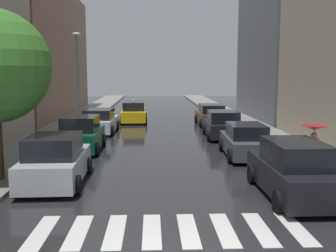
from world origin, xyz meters
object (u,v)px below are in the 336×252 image
object	(u,v)px
parked_car_left_nearest	(55,161)
parked_car_left_third	(100,122)
parked_car_right_second	(245,141)
taxi_midroad	(134,113)
parked_car_left_second	(81,135)
parked_car_right_nearest	(293,171)
parked_car_right_fourth	(211,115)
pedestrian_foreground	(314,139)
lamp_post_left	(77,73)
parked_car_right_third	(223,125)

from	to	relation	value
parked_car_left_nearest	parked_car_left_third	world-z (taller)	parked_car_left_nearest
parked_car_right_second	taxi_midroad	xyz separation A→B (m)	(-5.74, 13.50, 0.03)
parked_car_left_nearest	parked_car_left_second	distance (m)	5.96
parked_car_right_nearest	taxi_midroad	xyz separation A→B (m)	(-5.84, 19.50, -0.07)
parked_car_left_nearest	parked_car_right_fourth	bearing A→B (deg)	-27.97
parked_car_left_nearest	pedestrian_foreground	xyz separation A→B (m)	(9.25, 0.29, 0.69)
parked_car_left_second	parked_car_right_fourth	xyz separation A→B (m)	(7.92, 9.62, -0.08)
parked_car_right_fourth	parked_car_left_third	bearing A→B (deg)	113.87
parked_car_left_second	parked_car_right_second	distance (m)	8.02
lamp_post_left	parked_car_left_second	bearing A→B (deg)	-78.90
parked_car_right_nearest	parked_car_right_fourth	size ratio (longest dim) A/B	0.98
parked_car_right_nearest	parked_car_left_second	bearing A→B (deg)	45.92
parked_car_left_third	taxi_midroad	xyz separation A→B (m)	(1.97, 5.66, 0.03)
parked_car_right_second	parked_car_right_fourth	distance (m)	11.33
parked_car_left_nearest	pedestrian_foreground	world-z (taller)	pedestrian_foreground
parked_car_left_second	parked_car_right_nearest	distance (m)	11.06
parked_car_right_fourth	lamp_post_left	bearing A→B (deg)	98.48
parked_car_left_second	taxi_midroad	bearing A→B (deg)	-9.88
taxi_midroad	parked_car_right_second	bearing A→B (deg)	-158.32
parked_car_left_third	parked_car_right_nearest	xyz separation A→B (m)	(7.81, -13.84, 0.10)
parked_car_left_second	parked_car_right_second	size ratio (longest dim) A/B	0.95
parked_car_right_third	taxi_midroad	world-z (taller)	taxi_midroad
parked_car_right_third	parked_car_right_fourth	world-z (taller)	parked_car_right_third
parked_car_right_second	taxi_midroad	size ratio (longest dim) A/B	0.91
parked_car_left_second	parked_car_right_fourth	bearing A→B (deg)	-39.31
parked_car_left_third	pedestrian_foreground	xyz separation A→B (m)	(9.28, -11.79, 0.76)
parked_car_right_third	parked_car_left_third	bearing A→B (deg)	75.22
parked_car_left_second	lamp_post_left	size ratio (longest dim) A/B	0.62
parked_car_right_nearest	parked_car_right_second	distance (m)	6.00
parked_car_right_nearest	lamp_post_left	bearing A→B (deg)	31.13
parked_car_right_fourth	taxi_midroad	world-z (taller)	taxi_midroad
parked_car_left_third	lamp_post_left	distance (m)	4.14
parked_car_right_second	lamp_post_left	size ratio (longest dim) A/B	0.66
parked_car_left_nearest	pedestrian_foreground	distance (m)	9.28
parked_car_right_nearest	pedestrian_foreground	xyz separation A→B (m)	(1.47, 2.05, 0.67)
parked_car_right_fourth	taxi_midroad	bearing A→B (deg)	69.36
parked_car_left_third	parked_car_right_second	xyz separation A→B (m)	(7.72, -7.84, -0.00)
parked_car_left_nearest	parked_car_left_third	bearing A→B (deg)	-1.30
parked_car_left_second	taxi_midroad	xyz separation A→B (m)	(2.09, 11.78, -0.05)
parked_car_left_nearest	parked_car_right_fourth	xyz separation A→B (m)	(7.77, 15.57, -0.07)
parked_car_right_nearest	parked_car_right_second	xyz separation A→B (m)	(-0.09, 6.00, -0.10)
parked_car_left_second	parked_car_left_third	xyz separation A→B (m)	(0.11, 6.12, -0.08)
parked_car_left_third	pedestrian_foreground	world-z (taller)	pedestrian_foreground
parked_car_left_second	lamp_post_left	distance (m)	8.86
parked_car_right_nearest	parked_car_right_second	bearing A→B (deg)	1.04
parked_car_left_nearest	parked_car_right_second	world-z (taller)	parked_car_left_nearest
parked_car_right_nearest	parked_car_right_third	bearing A→B (deg)	0.98
parked_car_right_third	parked_car_left_second	bearing A→B (deg)	118.22
parked_car_left_nearest	taxi_midroad	xyz separation A→B (m)	(1.94, 17.74, -0.05)
parked_car_left_third	lamp_post_left	bearing A→B (deg)	42.34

